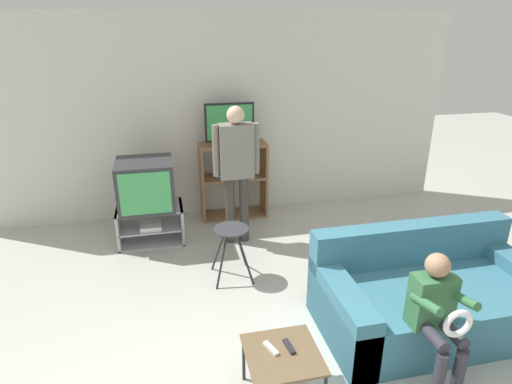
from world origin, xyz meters
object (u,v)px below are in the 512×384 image
folding_stool (231,237)px  person_standing_adult (236,163)px  media_shelf (233,180)px  couch (428,296)px  tv_stand (151,225)px  remote_control_black (289,346)px  television_main (146,185)px  television_flat (230,125)px  person_seated_child (437,311)px  snack_table (283,358)px  remote_control_white (271,348)px

folding_stool → person_standing_adult: (0.20, 0.77, 0.53)m
media_shelf → couch: 2.89m
tv_stand → remote_control_black: bearing=-69.7°
television_main → media_shelf: media_shelf is taller
media_shelf → television_flat: 0.75m
television_flat → person_standing_adult: person_standing_adult is taller
folding_stool → person_seated_child: bearing=-54.8°
media_shelf → folding_stool: size_ratio=1.80×
television_flat → folding_stool: bearing=-99.5°
folding_stool → person_standing_adult: bearing=75.4°
television_main → snack_table: (0.90, -2.60, -0.37)m
folding_stool → media_shelf: bearing=79.3°
television_flat → folding_stool: size_ratio=1.12×
remote_control_black → couch: couch is taller
television_main → folding_stool: size_ratio=1.12×
tv_stand → person_seated_child: person_seated_child is taller
tv_stand → couch: couch is taller
folding_stool → snack_table: 1.61m
media_shelf → remote_control_black: size_ratio=7.04×
media_shelf → remote_control_white: 3.07m
media_shelf → remote_control_white: media_shelf is taller
tv_stand → folding_stool: size_ratio=1.36×
remote_control_white → couch: bearing=-4.0°
snack_table → couch: bearing=19.3°
person_seated_child → couch: bearing=57.9°
folding_stool → snack_table: size_ratio=1.13×
person_seated_child → television_main: bearing=126.9°
snack_table → remote_control_white: size_ratio=3.45×
television_flat → folding_stool: 1.71m
tv_stand → couch: 3.13m
folding_stool → remote_control_black: folding_stool is taller
television_main → media_shelf: bearing=24.7°
media_shelf → television_flat: (-0.03, -0.01, 0.75)m
television_flat → person_seated_child: (0.92, -3.15, -0.67)m
folding_stool → couch: 1.89m
remote_control_black → remote_control_white: 0.13m
remote_control_black → couch: (1.39, 0.47, -0.13)m
person_standing_adult → television_main: bearing=167.7°
folding_stool → remote_control_black: size_ratio=3.90×
folding_stool → remote_control_black: 1.57m
snack_table → remote_control_white: 0.10m
television_main → remote_control_white: size_ratio=4.38×
person_seated_child → remote_control_white: bearing=174.8°
snack_table → remote_control_white: bearing=143.6°
television_main → television_flat: 1.30m
tv_stand → couch: bearing=-41.7°
snack_table → person_seated_child: bearing=-2.9°
snack_table → person_seated_child: person_seated_child is taller
tv_stand → media_shelf: size_ratio=0.75×
television_flat → person_seated_child: television_flat is taller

